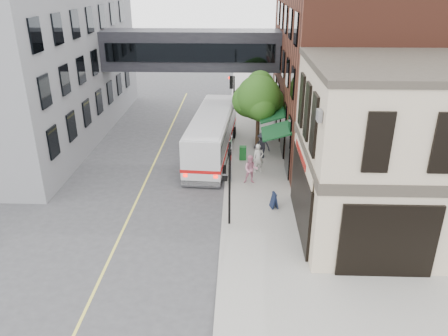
# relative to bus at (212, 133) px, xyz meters

# --- Properties ---
(ground) EXTENTS (120.00, 120.00, 0.00)m
(ground) POSITION_rel_bus_xyz_m (1.04, -11.78, -1.68)
(ground) COLOR #38383A
(ground) RESTS_ON ground
(sidewalk_main) EXTENTS (4.00, 60.00, 0.15)m
(sidewalk_main) POSITION_rel_bus_xyz_m (3.04, 2.22, -1.61)
(sidewalk_main) COLOR gray
(sidewalk_main) RESTS_ON ground
(corner_building) EXTENTS (10.19, 8.12, 8.45)m
(corner_building) POSITION_rel_bus_xyz_m (10.01, -9.78, 2.53)
(corner_building) COLOR beige
(corner_building) RESTS_ON ground
(brick_building) EXTENTS (13.76, 18.00, 14.00)m
(brick_building) POSITION_rel_bus_xyz_m (11.02, 3.21, 5.31)
(brick_building) COLOR #53261A
(brick_building) RESTS_ON ground
(opposite_building) EXTENTS (14.00, 24.00, 14.00)m
(opposite_building) POSITION_rel_bus_xyz_m (-15.96, 4.22, 5.32)
(opposite_building) COLOR slate
(opposite_building) RESTS_ON ground
(skyway_bridge) EXTENTS (14.00, 3.18, 3.00)m
(skyway_bridge) POSITION_rel_bus_xyz_m (-1.96, 6.22, 4.82)
(skyway_bridge) COLOR black
(skyway_bridge) RESTS_ON ground
(traffic_signal_near) EXTENTS (0.44, 0.22, 4.60)m
(traffic_signal_near) POSITION_rel_bus_xyz_m (1.41, -9.78, 1.30)
(traffic_signal_near) COLOR black
(traffic_signal_near) RESTS_ON sidewalk_main
(traffic_signal_far) EXTENTS (0.53, 0.28, 4.50)m
(traffic_signal_far) POSITION_rel_bus_xyz_m (1.30, 5.22, 1.66)
(traffic_signal_far) COLOR black
(traffic_signal_far) RESTS_ON sidewalk_main
(street_sign_pole) EXTENTS (0.08, 0.75, 3.00)m
(street_sign_pole) POSITION_rel_bus_xyz_m (1.43, -4.78, 0.25)
(street_sign_pole) COLOR gray
(street_sign_pole) RESTS_ON sidewalk_main
(street_tree) EXTENTS (3.80, 3.20, 5.60)m
(street_tree) POSITION_rel_bus_xyz_m (3.24, 1.44, 2.23)
(street_tree) COLOR #382619
(street_tree) RESTS_ON sidewalk_main
(lane_marking) EXTENTS (0.12, 40.00, 0.01)m
(lane_marking) POSITION_rel_bus_xyz_m (-3.96, -1.78, -1.68)
(lane_marking) COLOR #D8CC4C
(lane_marking) RESTS_ON ground
(bus) EXTENTS (3.33, 11.30, 3.00)m
(bus) POSITION_rel_bus_xyz_m (0.00, 0.00, 0.00)
(bus) COLOR silver
(bus) RESTS_ON ground
(pedestrian_a) EXTENTS (0.76, 0.58, 1.88)m
(pedestrian_a) POSITION_rel_bus_xyz_m (3.15, -3.17, -0.59)
(pedestrian_a) COLOR silver
(pedestrian_a) RESTS_ON sidewalk_main
(pedestrian_b) EXTENTS (0.88, 0.69, 1.79)m
(pedestrian_b) POSITION_rel_bus_xyz_m (2.63, -4.88, -0.64)
(pedestrian_b) COLOR pink
(pedestrian_b) RESTS_ON sidewalk_main
(pedestrian_c) EXTENTS (1.37, 1.12, 1.84)m
(pedestrian_c) POSITION_rel_bus_xyz_m (3.50, -0.72, -0.61)
(pedestrian_c) COLOR #21222A
(pedestrian_c) RESTS_ON sidewalk_main
(newspaper_box) EXTENTS (0.49, 0.43, 0.95)m
(newspaper_box) POSITION_rel_bus_xyz_m (2.17, -1.09, -1.05)
(newspaper_box) COLOR #156021
(newspaper_box) RESTS_ON sidewalk_main
(sandwich_board) EXTENTS (0.44, 0.57, 0.89)m
(sandwich_board) POSITION_rel_bus_xyz_m (3.85, -7.99, -1.08)
(sandwich_board) COLOR black
(sandwich_board) RESTS_ON sidewalk_main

